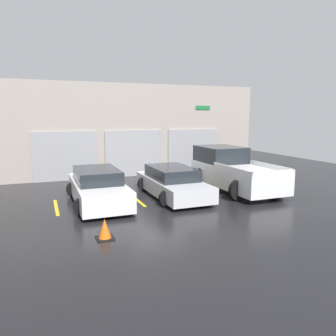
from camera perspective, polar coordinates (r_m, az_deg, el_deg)
ground_plane at (r=15.35m, az=-2.15°, el=-3.19°), size 28.00×28.00×0.00m
shophouse_building at (r=18.16m, az=-5.66°, el=6.42°), size 14.36×0.68×4.97m
pickup_truck at (r=14.94m, az=11.08°, el=-0.39°), size 2.56×5.01×1.83m
sedan_white at (r=12.55m, az=-12.14°, el=-3.30°), size 2.10×4.52×1.30m
sedan_side at (r=13.36m, az=0.74°, el=-2.54°), size 2.14×4.46×1.20m
parking_stripe_far_left at (r=12.53m, az=-18.88°, el=-6.49°), size 0.12×2.20×0.01m
parking_stripe_left at (r=12.98m, az=-5.42°, el=-5.49°), size 0.12×2.20×0.01m
parking_stripe_centre at (r=14.08m, az=6.49°, el=-4.35°), size 0.12×2.20×0.01m
parking_stripe_right at (r=15.69m, az=16.29°, el=-3.27°), size 0.12×2.20×0.01m
traffic_cone at (r=9.05m, az=-10.96°, el=-10.50°), size 0.47×0.47×0.55m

